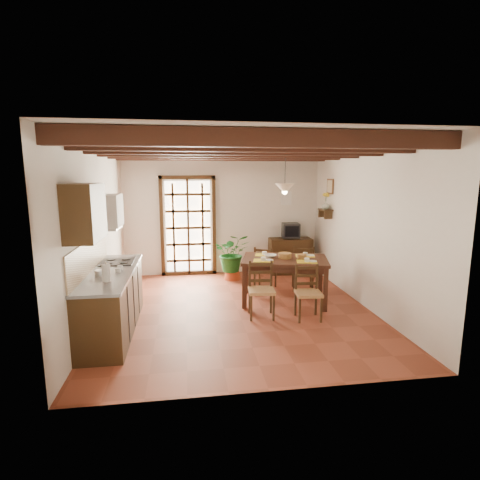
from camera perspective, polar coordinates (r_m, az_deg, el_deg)
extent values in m
plane|color=brown|center=(6.58, -0.37, -10.54)|extent=(5.00, 5.00, 0.00)
cube|color=silver|center=(8.69, -2.65, 4.00)|extent=(4.50, 0.02, 2.80)
cube|color=silver|center=(3.81, 4.79, -3.88)|extent=(4.50, 0.02, 2.80)
cube|color=silver|center=(6.33, -21.00, 1.07)|extent=(0.02, 5.00, 2.80)
cube|color=silver|center=(6.91, 18.46, 1.92)|extent=(0.02, 5.00, 2.80)
cube|color=white|center=(6.18, -0.40, 14.55)|extent=(4.50, 5.00, 0.02)
cube|color=black|center=(4.11, 3.76, 15.26)|extent=(4.50, 0.14, 0.20)
cube|color=black|center=(4.93, 1.67, 14.40)|extent=(4.50, 0.14, 0.20)
cube|color=black|center=(5.76, 0.19, 13.78)|extent=(4.50, 0.14, 0.20)
cube|color=black|center=(6.59, -0.91, 13.31)|extent=(4.50, 0.14, 0.20)
cube|color=black|center=(7.42, -1.76, 12.94)|extent=(4.50, 0.14, 0.20)
cube|color=black|center=(8.26, -2.44, 12.65)|extent=(4.50, 0.14, 0.20)
cube|color=white|center=(8.68, -7.89, 1.91)|extent=(1.01, 0.02, 2.11)
cube|color=#301F0F|center=(8.55, -8.07, 9.45)|extent=(1.26, 0.10, 0.08)
cube|color=#301F0F|center=(8.65, -11.80, 1.76)|extent=(0.08, 0.10, 2.28)
cube|color=#301F0F|center=(8.65, -3.98, 1.96)|extent=(0.08, 0.10, 2.28)
cube|color=#301F0F|center=(8.61, -7.88, 1.85)|extent=(1.01, 0.03, 2.02)
cube|color=#301F0F|center=(5.92, -18.81, -8.97)|extent=(0.60, 2.20, 0.88)
cube|color=slate|center=(5.79, -19.06, -4.66)|extent=(0.64, 2.25, 0.04)
cube|color=tan|center=(5.80, -21.96, -2.48)|extent=(0.02, 2.20, 0.50)
cube|color=#301F0F|center=(4.98, -22.58, 3.92)|extent=(0.35, 0.80, 0.70)
cube|color=white|center=(6.20, -19.49, 4.25)|extent=(0.38, 0.60, 0.50)
cube|color=silver|center=(6.23, -19.35, 1.78)|extent=(0.32, 0.55, 0.04)
cube|color=black|center=(6.31, -18.16, -3.19)|extent=(0.50, 0.55, 0.02)
cylinder|color=white|center=(5.23, -19.71, -4.79)|extent=(0.11, 0.11, 0.24)
cylinder|color=silver|center=(5.56, -20.58, -4.82)|extent=(0.14, 0.14, 0.10)
cube|color=#381D12|center=(6.79, 6.84, -3.01)|extent=(1.70, 1.31, 0.05)
cube|color=#381D12|center=(6.81, 6.83, -3.67)|extent=(1.53, 1.18, 0.11)
cube|color=#381D12|center=(7.34, 12.15, -5.46)|extent=(0.09, 0.09, 0.76)
cube|color=#381D12|center=(7.32, 1.32, -5.27)|extent=(0.09, 0.09, 0.76)
cube|color=#381D12|center=(6.54, 12.89, -7.42)|extent=(0.09, 0.09, 0.76)
cube|color=#381D12|center=(6.52, 0.69, -7.21)|extent=(0.09, 0.09, 0.76)
cube|color=#A67947|center=(6.13, 3.29, -7.71)|extent=(0.45, 0.44, 0.05)
cube|color=#301F0F|center=(6.22, 3.15, -5.23)|extent=(0.42, 0.08, 0.46)
cube|color=#301F0F|center=(6.20, 3.27, -9.68)|extent=(0.43, 0.42, 0.45)
cube|color=#A67947|center=(6.14, 10.38, -8.00)|extent=(0.43, 0.41, 0.05)
cube|color=#301F0F|center=(6.23, 10.09, -5.62)|extent=(0.40, 0.07, 0.44)
cube|color=#301F0F|center=(6.21, 10.32, -9.88)|extent=(0.41, 0.39, 0.43)
cube|color=#A67947|center=(7.64, 3.90, -4.23)|extent=(0.54, 0.53, 0.05)
cube|color=#301F0F|center=(7.43, 3.55, -2.86)|extent=(0.37, 0.23, 0.44)
cube|color=#301F0F|center=(7.69, 3.88, -5.79)|extent=(0.51, 0.51, 0.43)
cube|color=#A67947|center=(7.64, 9.56, -4.18)|extent=(0.51, 0.49, 0.05)
cube|color=#301F0F|center=(7.42, 9.72, -2.76)|extent=(0.42, 0.13, 0.47)
cube|color=#301F0F|center=(7.70, 9.51, -5.82)|extent=(0.48, 0.47, 0.46)
cube|color=yellow|center=(6.45, 4.17, -2.81)|extent=(0.34, 0.26, 0.01)
cube|color=yellow|center=(6.65, 10.52, -2.56)|extent=(0.34, 0.26, 0.01)
cube|color=yellow|center=(6.91, 3.33, -1.95)|extent=(0.34, 0.26, 0.01)
cube|color=yellow|center=(7.09, 9.30, -1.74)|extent=(0.34, 0.26, 0.01)
cylinder|color=olive|center=(6.76, 6.86, -1.86)|extent=(0.24, 0.24, 0.10)
imported|color=white|center=(6.83, 4.59, -2.42)|extent=(0.25, 0.25, 0.05)
cube|color=#301F0F|center=(8.87, 7.65, -2.40)|extent=(0.99, 0.47, 0.83)
cube|color=black|center=(8.77, 7.74, 1.46)|extent=(0.42, 0.39, 0.33)
cube|color=black|center=(8.60, 8.06, 1.29)|extent=(0.31, 0.05, 0.25)
cube|color=white|center=(8.92, 7.04, 6.35)|extent=(0.25, 0.03, 0.32)
cone|color=maroon|center=(8.36, -1.16, -5.24)|extent=(0.38, 0.38, 0.23)
imported|color=#144C19|center=(8.25, -1.17, -2.16)|extent=(2.02, 1.74, 2.20)
cube|color=#301F0F|center=(8.30, 12.90, 4.51)|extent=(0.20, 0.42, 0.03)
cube|color=#301F0F|center=(8.15, 13.30, 3.76)|extent=(0.18, 0.03, 0.18)
cube|color=#301F0F|center=(8.46, 12.46, 4.02)|extent=(0.18, 0.03, 0.18)
imported|color=#B2BFB2|center=(8.29, 12.93, 5.20)|extent=(0.15, 0.15, 0.15)
sphere|color=yellow|center=(8.27, 12.98, 6.65)|extent=(0.14, 0.14, 0.14)
cylinder|color=#144C19|center=(8.28, 12.94, 5.61)|extent=(0.01, 0.01, 0.28)
cube|color=brown|center=(8.30, 13.59, 7.95)|extent=(0.03, 0.32, 0.32)
cube|color=#C3B292|center=(8.29, 13.49, 7.95)|extent=(0.01, 0.26, 0.26)
cylinder|color=black|center=(6.71, 6.91, 11.13)|extent=(0.01, 0.01, 0.70)
cone|color=#FFEACD|center=(6.71, 6.85, 7.97)|extent=(0.36, 0.36, 0.14)
sphere|color=#FFD88C|center=(6.72, 6.83, 7.29)|extent=(0.09, 0.09, 0.09)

